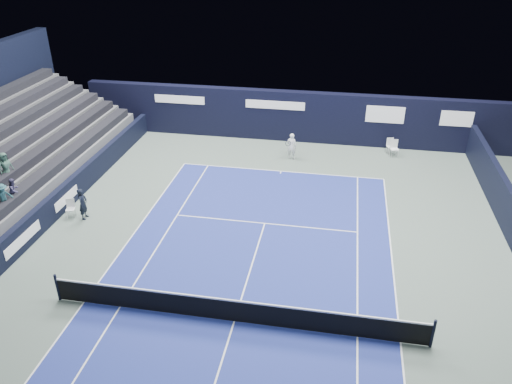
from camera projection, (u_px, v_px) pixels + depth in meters
The scene contains 11 objects.
ground at pixel (246, 285), 18.64m from camera, with size 48.00×48.00×0.00m, color #526257.
court_surface at pixel (234, 322), 16.90m from camera, with size 10.97×23.77×0.01m, color navy.
folding_chair_back_a at pixel (394, 147), 28.76m from camera, with size 0.53×0.52×0.99m.
folding_chair_back_b at pixel (390, 145), 29.18m from camera, with size 0.50×0.49×0.91m.
line_judge_chair at pixel (71, 207), 22.82m from camera, with size 0.47×0.46×0.87m.
line_judge at pixel (83, 204), 22.53m from camera, with size 0.55×0.36×1.50m, color black.
court_markings at pixel (234, 321), 16.90m from camera, with size 11.03×23.83×0.00m.
tennis_net at pixel (234, 310), 16.66m from camera, with size 12.90×0.10×1.10m.
back_sponsor_wall at pixel (292, 116), 30.47m from camera, with size 26.00×0.63×3.10m.
side_barrier_left at pixel (63, 198), 23.28m from camera, with size 0.33×22.00×1.20m.
tennis_player at pixel (292, 146), 28.34m from camera, with size 0.59×0.82×1.53m.
Camera 1 is at (3.00, -12.48, 11.87)m, focal length 35.00 mm.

